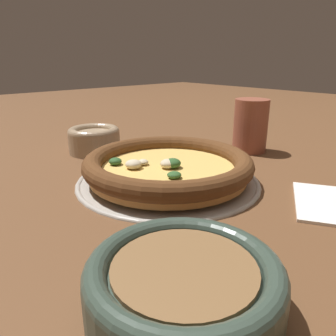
% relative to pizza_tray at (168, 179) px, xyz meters
% --- Properties ---
extents(ground_plane, '(3.00, 3.00, 0.00)m').
position_rel_pizza_tray_xyz_m(ground_plane, '(0.00, 0.00, -0.00)').
color(ground_plane, brown).
extents(pizza_tray, '(0.29, 0.29, 0.01)m').
position_rel_pizza_tray_xyz_m(pizza_tray, '(0.00, 0.00, 0.00)').
color(pizza_tray, '#B7B2A8').
rests_on(pizza_tray, ground_plane).
extents(pizza, '(0.26, 0.26, 0.04)m').
position_rel_pizza_tray_xyz_m(pizza, '(0.00, 0.00, 0.02)').
color(pizza, '#BC7F42').
rests_on(pizza, pizza_tray).
extents(bowl_near, '(0.10, 0.10, 0.05)m').
position_rel_pizza_tray_xyz_m(bowl_near, '(0.23, 0.00, 0.02)').
color(bowl_near, '#9E8466').
rests_on(bowl_near, ground_plane).
extents(bowl_far, '(0.15, 0.15, 0.05)m').
position_rel_pizza_tray_xyz_m(bowl_far, '(-0.22, 0.18, 0.02)').
color(bowl_far, '#334238').
rests_on(bowl_far, ground_plane).
extents(drinking_cup, '(0.07, 0.07, 0.11)m').
position_rel_pizza_tray_xyz_m(drinking_cup, '(0.02, -0.24, 0.05)').
color(drinking_cup, brown).
rests_on(drinking_cup, ground_plane).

